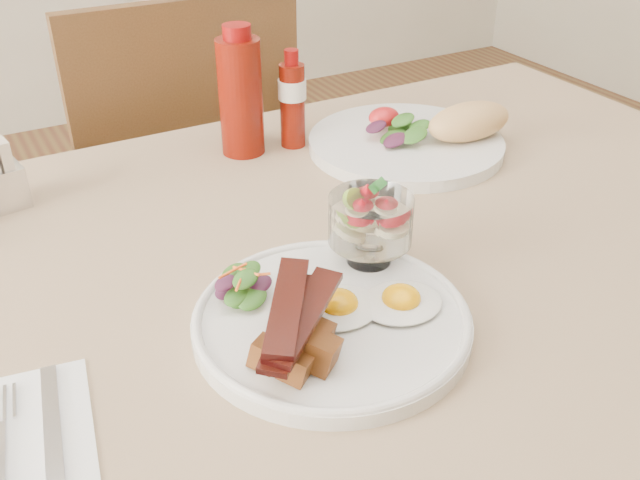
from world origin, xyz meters
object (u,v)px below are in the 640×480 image
(chair_far, at_px, (180,190))
(ketchup_bottle, at_px, (241,95))
(main_plate, at_px, (332,321))
(hot_sauce_bottle, at_px, (292,100))
(fruit_cup, at_px, (370,220))
(second_plate, at_px, (421,137))
(table, at_px, (348,305))

(chair_far, height_order, ketchup_bottle, ketchup_bottle)
(main_plate, bearing_deg, hot_sauce_bottle, 67.59)
(chair_far, xyz_separation_m, hot_sauce_bottle, (0.08, -0.37, 0.30))
(main_plate, relative_size, fruit_cup, 3.00)
(second_plate, bearing_deg, chair_far, 116.75)
(table, relative_size, hot_sauce_bottle, 8.93)
(second_plate, height_order, hot_sauce_bottle, hot_sauce_bottle)
(main_plate, distance_m, fruit_cup, 0.12)
(chair_far, distance_m, ketchup_bottle, 0.48)
(table, relative_size, fruit_cup, 14.23)
(fruit_cup, relative_size, ketchup_bottle, 0.49)
(chair_far, bearing_deg, hot_sauce_bottle, -78.23)
(table, bearing_deg, main_plate, -127.49)
(fruit_cup, height_order, second_plate, fruit_cup)
(table, bearing_deg, fruit_cup, -100.20)
(table, height_order, main_plate, main_plate)
(main_plate, xyz_separation_m, second_plate, (0.34, 0.31, 0.01))
(ketchup_bottle, relative_size, hot_sauce_bottle, 1.28)
(main_plate, distance_m, hot_sauce_bottle, 0.46)
(table, distance_m, ketchup_bottle, 0.36)
(table, xyz_separation_m, hot_sauce_bottle, (0.08, 0.30, 0.16))
(chair_far, distance_m, hot_sauce_bottle, 0.48)
(fruit_cup, relative_size, hot_sauce_bottle, 0.63)
(table, relative_size, ketchup_bottle, 6.95)
(chair_far, bearing_deg, table, -90.00)
(table, bearing_deg, hot_sauce_bottle, 75.40)
(main_plate, relative_size, ketchup_bottle, 1.46)
(fruit_cup, xyz_separation_m, ketchup_bottle, (0.01, 0.37, 0.02))
(fruit_cup, bearing_deg, chair_far, 89.16)
(table, distance_m, main_plate, 0.19)
(table, xyz_separation_m, ketchup_bottle, (-0.00, 0.31, 0.18))
(second_plate, bearing_deg, main_plate, -137.02)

